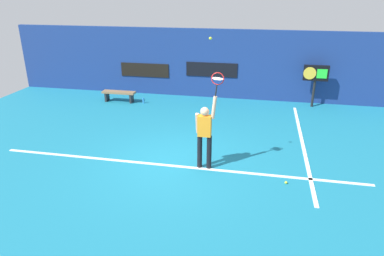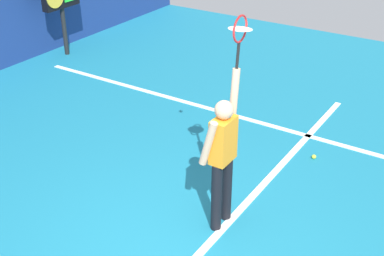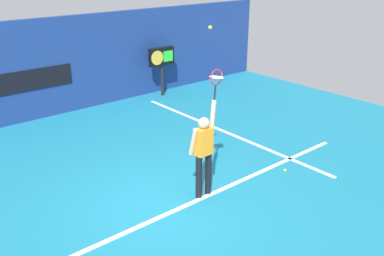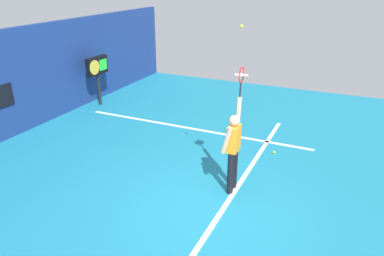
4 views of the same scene
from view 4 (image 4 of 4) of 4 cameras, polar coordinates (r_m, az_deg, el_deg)
ground_plane at (r=7.50m, az=2.76°, el=-12.03°), size 18.00×18.00×0.00m
court_baseline at (r=7.43m, az=4.61°, el=-12.43°), size 10.00×0.10×0.01m
court_sideline at (r=11.04m, az=-0.01°, el=-0.09°), size 0.10×7.00×0.01m
tennis_player at (r=7.60m, az=6.31°, el=-2.86°), size 0.55×0.31×1.99m
tennis_racket at (r=7.39m, az=7.54°, el=7.78°), size 0.34×0.27×0.62m
tennis_ball at (r=7.03m, az=7.59°, el=15.11°), size 0.07×0.07×0.07m
scoreboard_clock at (r=13.16m, az=-14.26°, el=8.88°), size 0.96×0.20×1.68m
spare_ball at (r=9.77m, az=12.41°, el=-3.63°), size 0.07×0.07×0.07m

